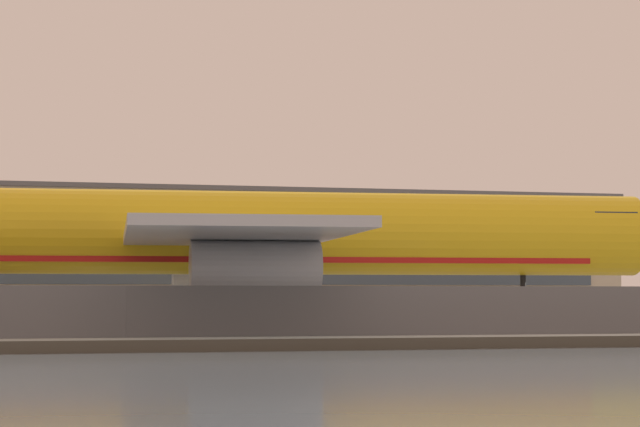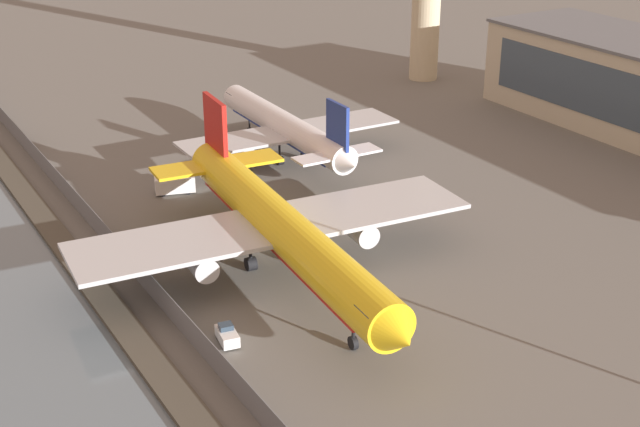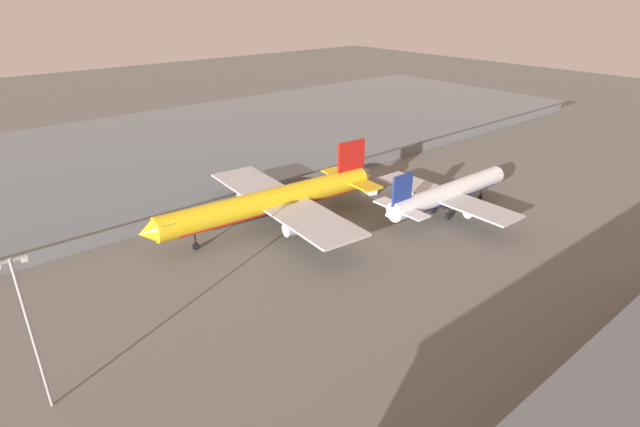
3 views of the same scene
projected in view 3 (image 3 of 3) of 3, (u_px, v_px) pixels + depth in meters
The scene contains 9 objects.
ground_plane at pixel (311, 220), 104.10m from camera, with size 500.00×500.00×0.00m, color #66635E.
waterfront_lagoon at pixel (166, 145), 153.76m from camera, with size 320.00×98.00×0.01m.
shoreline_seawall at pixel (256, 191), 118.34m from camera, with size 320.00×3.00×0.50m.
perimeter_fence at pixel (267, 192), 114.73m from camera, with size 280.00×0.10×2.71m.
cargo_jet_yellow at pixel (274, 201), 98.71m from camera, with size 51.81×44.74×14.76m.
passenger_jet_white at pixel (448, 193), 105.13m from camera, with size 39.03×33.00×12.19m.
baggage_tug at pixel (205, 219), 102.64m from camera, with size 3.41×2.07×1.80m.
ops_van at pixel (368, 188), 117.25m from camera, with size 3.52×5.59×2.48m.
apron_light_mast_apron_west at pixel (30, 328), 53.18m from camera, with size 3.20×0.40×19.41m.
Camera 3 is at (59.00, 73.69, 43.94)m, focal length 28.00 mm.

